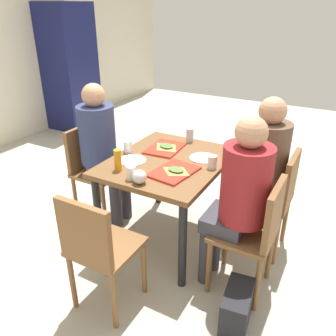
# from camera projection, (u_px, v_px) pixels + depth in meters

# --- Properties ---
(ground_plane) EXTENTS (10.00, 10.00, 0.02)m
(ground_plane) POSITION_uv_depth(u_px,v_px,m) (168.00, 237.00, 3.07)
(ground_plane) COLOR #B2AD9E
(main_table) EXTENTS (1.05, 0.86, 0.74)m
(main_table) POSITION_uv_depth(u_px,v_px,m) (168.00, 171.00, 2.78)
(main_table) COLOR brown
(main_table) RESTS_ON ground_plane
(chair_near_left) EXTENTS (0.40, 0.40, 0.87)m
(chair_near_left) POSITION_uv_depth(u_px,v_px,m) (256.00, 230.00, 2.28)
(chair_near_left) COLOR brown
(chair_near_left) RESTS_ON ground_plane
(chair_near_right) EXTENTS (0.40, 0.40, 0.87)m
(chair_near_right) POSITION_uv_depth(u_px,v_px,m) (275.00, 195.00, 2.69)
(chair_near_right) COLOR brown
(chair_near_right) RESTS_ON ground_plane
(chair_far_side) EXTENTS (0.40, 0.40, 0.87)m
(chair_far_side) POSITION_uv_depth(u_px,v_px,m) (92.00, 165.00, 3.19)
(chair_far_side) COLOR brown
(chair_far_side) RESTS_ON ground_plane
(chair_left_end) EXTENTS (0.40, 0.40, 0.87)m
(chair_left_end) POSITION_uv_depth(u_px,v_px,m) (97.00, 246.00, 2.12)
(chair_left_end) COLOR brown
(chair_left_end) RESTS_ON ground_plane
(person_in_red) EXTENTS (0.32, 0.42, 1.28)m
(person_in_red) POSITION_uv_depth(u_px,v_px,m) (239.00, 192.00, 2.23)
(person_in_red) COLOR #383842
(person_in_red) RESTS_ON ground_plane
(person_in_brown_jacket) EXTENTS (0.32, 0.42, 1.28)m
(person_in_brown_jacket) POSITION_uv_depth(u_px,v_px,m) (261.00, 163.00, 2.65)
(person_in_brown_jacket) COLOR #383842
(person_in_brown_jacket) RESTS_ON ground_plane
(person_far_side) EXTENTS (0.32, 0.42, 1.28)m
(person_far_side) POSITION_uv_depth(u_px,v_px,m) (101.00, 143.00, 3.03)
(person_far_side) COLOR #383842
(person_far_side) RESTS_ON ground_plane
(tray_red_near) EXTENTS (0.39, 0.31, 0.02)m
(tray_red_near) POSITION_uv_depth(u_px,v_px,m) (174.00, 172.00, 2.53)
(tray_red_near) COLOR red
(tray_red_near) RESTS_ON main_table
(tray_red_far) EXTENTS (0.38, 0.29, 0.02)m
(tray_red_far) POSITION_uv_depth(u_px,v_px,m) (165.00, 148.00, 2.94)
(tray_red_far) COLOR red
(tray_red_far) RESTS_ON main_table
(paper_plate_center) EXTENTS (0.22, 0.22, 0.01)m
(paper_plate_center) POSITION_uv_depth(u_px,v_px,m) (132.00, 160.00, 2.72)
(paper_plate_center) COLOR white
(paper_plate_center) RESTS_ON main_table
(paper_plate_near_edge) EXTENTS (0.22, 0.22, 0.01)m
(paper_plate_near_edge) POSITION_uv_depth(u_px,v_px,m) (203.00, 158.00, 2.76)
(paper_plate_near_edge) COLOR white
(paper_plate_near_edge) RESTS_ON main_table
(pizza_slice_a) EXTENTS (0.15, 0.19, 0.02)m
(pizza_slice_a) POSITION_uv_depth(u_px,v_px,m) (176.00, 170.00, 2.51)
(pizza_slice_a) COLOR #C68C47
(pizza_slice_a) RESTS_ON tray_red_near
(pizza_slice_b) EXTENTS (0.21, 0.23, 0.02)m
(pizza_slice_b) POSITION_uv_depth(u_px,v_px,m) (166.00, 146.00, 2.93)
(pizza_slice_b) COLOR #C68C47
(pizza_slice_b) RESTS_ON tray_red_far
(plastic_cup_a) EXTENTS (0.07, 0.07, 0.10)m
(plastic_cup_a) POSITION_uv_depth(u_px,v_px,m) (128.00, 147.00, 2.86)
(plastic_cup_a) COLOR white
(plastic_cup_a) RESTS_ON main_table
(plastic_cup_b) EXTENTS (0.07, 0.07, 0.10)m
(plastic_cup_b) POSITION_uv_depth(u_px,v_px,m) (212.00, 162.00, 2.58)
(plastic_cup_b) COLOR white
(plastic_cup_b) RESTS_ON main_table
(plastic_cup_c) EXTENTS (0.07, 0.07, 0.10)m
(plastic_cup_c) POSITION_uv_depth(u_px,v_px,m) (131.00, 173.00, 2.42)
(plastic_cup_c) COLOR white
(plastic_cup_c) RESTS_ON main_table
(soda_can) EXTENTS (0.07, 0.07, 0.12)m
(soda_can) POSITION_uv_depth(u_px,v_px,m) (190.00, 135.00, 3.07)
(soda_can) COLOR #B7BCC6
(soda_can) RESTS_ON main_table
(condiment_bottle) EXTENTS (0.06, 0.06, 0.16)m
(condiment_bottle) POSITION_uv_depth(u_px,v_px,m) (118.00, 160.00, 2.54)
(condiment_bottle) COLOR orange
(condiment_bottle) RESTS_ON main_table
(foil_bundle) EXTENTS (0.10, 0.10, 0.10)m
(foil_bundle) POSITION_uv_depth(u_px,v_px,m) (139.00, 177.00, 2.36)
(foil_bundle) COLOR silver
(foil_bundle) RESTS_ON main_table
(handbag) EXTENTS (0.34, 0.20, 0.28)m
(handbag) POSITION_uv_depth(u_px,v_px,m) (237.00, 308.00, 2.16)
(handbag) COLOR black
(handbag) RESTS_ON ground_plane
(drink_fridge) EXTENTS (0.70, 0.60, 1.90)m
(drink_fridge) POSITION_uv_depth(u_px,v_px,m) (70.00, 68.00, 5.43)
(drink_fridge) COLOR #14194C
(drink_fridge) RESTS_ON ground_plane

